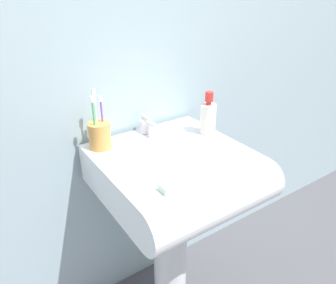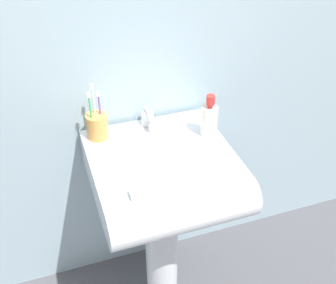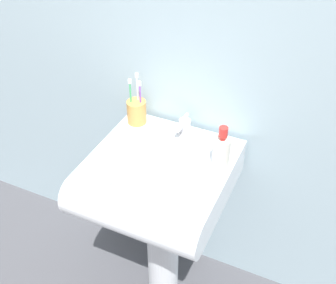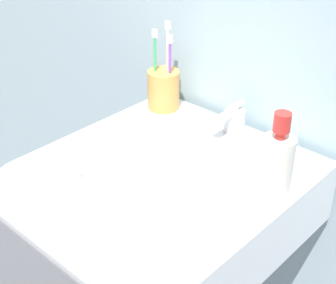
% 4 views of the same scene
% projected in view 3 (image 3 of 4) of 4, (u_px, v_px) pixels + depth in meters
% --- Properties ---
extents(wall_back, '(5.00, 0.05, 2.40)m').
position_uv_depth(wall_back, '(194.00, 37.00, 1.56)').
color(wall_back, '#9EB7C1').
rests_on(wall_back, ground).
extents(sink_pedestal, '(0.14, 0.14, 0.68)m').
position_uv_depth(sink_pedestal, '(163.00, 242.00, 1.88)').
color(sink_pedestal, white).
rests_on(sink_pedestal, ground).
extents(sink_basin, '(0.52, 0.55, 0.15)m').
position_uv_depth(sink_basin, '(156.00, 182.00, 1.59)').
color(sink_basin, white).
rests_on(sink_basin, sink_pedestal).
extents(faucet, '(0.05, 0.11, 0.07)m').
position_uv_depth(faucet, '(184.00, 125.00, 1.69)').
color(faucet, silver).
rests_on(faucet, sink_basin).
extents(toothbrush_cup, '(0.08, 0.08, 0.22)m').
position_uv_depth(toothbrush_cup, '(137.00, 111.00, 1.74)').
color(toothbrush_cup, '#D19347').
rests_on(toothbrush_cup, sink_basin).
extents(soap_bottle, '(0.06, 0.06, 0.17)m').
position_uv_depth(soap_bottle, '(221.00, 151.00, 1.50)').
color(soap_bottle, silver).
rests_on(soap_bottle, sink_basin).
extents(bar_soap, '(0.07, 0.04, 0.02)m').
position_uv_depth(bar_soap, '(104.00, 178.00, 1.47)').
color(bar_soap, silver).
rests_on(bar_soap, sink_basin).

